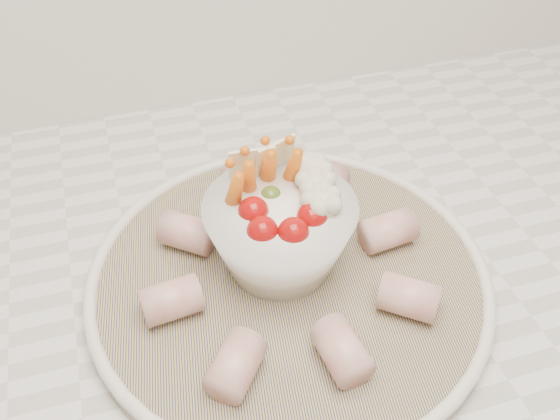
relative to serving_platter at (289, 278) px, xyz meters
name	(u,v)px	position (x,y,z in m)	size (l,w,h in m)	color
serving_platter	(289,278)	(0.00, 0.00, 0.00)	(0.43, 0.43, 0.02)	navy
veggie_bowl	(281,229)	(0.00, 0.02, 0.05)	(0.14, 0.14, 0.11)	white
cured_meat_rolls	(288,262)	(0.00, 0.00, 0.02)	(0.27, 0.28, 0.03)	#BE5957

